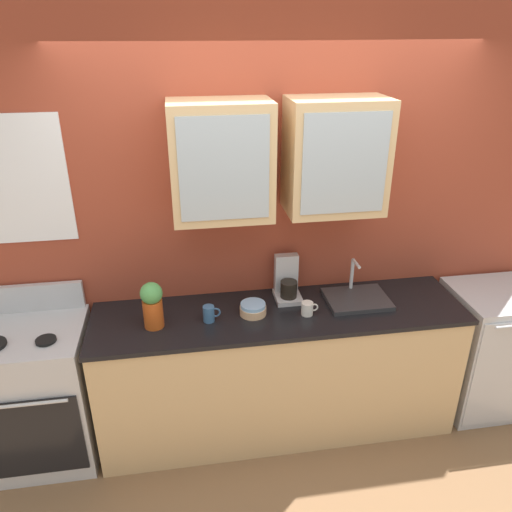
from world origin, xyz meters
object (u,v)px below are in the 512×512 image
cup_near_sink (308,308)px  dishwasher (488,349)px  stove_range (38,394)px  cup_near_bowls (209,314)px  bowl_stack (253,309)px  vase (152,304)px  coffee_maker (287,282)px  sink_faucet (357,298)px

cup_near_sink → dishwasher: 1.46m
stove_range → cup_near_bowls: (1.09, -0.04, 0.51)m
stove_range → bowl_stack: (1.37, -0.00, 0.50)m
bowl_stack → vase: 0.62m
coffee_maker → cup_near_bowls: bearing=-158.2°
dishwasher → vase: bearing=-179.1°
vase → dishwasher: vase is taller
stove_range → coffee_maker: coffee_maker is taller
cup_near_sink → dishwasher: cup_near_sink is taller
cup_near_bowls → vase: bearing=-179.0°
bowl_stack → cup_near_bowls: (-0.28, -0.03, 0.01)m
stove_range → vase: size_ratio=3.78×
stove_range → cup_near_sink: (1.70, -0.06, 0.50)m
bowl_stack → cup_near_bowls: 0.28m
sink_faucet → bowl_stack: (-0.70, -0.05, 0.02)m
vase → coffee_maker: 0.89m
stove_range → dishwasher: 3.07m
vase → coffee_maker: bearing=14.2°
vase → cup_near_sink: size_ratio=2.70×
stove_range → cup_near_sink: stove_range is taller
sink_faucet → dishwasher: size_ratio=0.44×
cup_near_bowls → coffee_maker: coffee_maker is taller
sink_faucet → bowl_stack: bearing=-175.6°
vase → sink_faucet: bearing=4.0°
dishwasher → coffee_maker: 1.57m
bowl_stack → cup_near_sink: cup_near_sink is taller
stove_range → dishwasher: (3.07, -0.00, -0.01)m
vase → cup_near_bowls: (0.33, 0.01, -0.10)m
dishwasher → coffee_maker: coffee_maker is taller
cup_near_bowls → coffee_maker: bearing=21.8°
sink_faucet → cup_near_bowls: 0.98m
stove_range → bowl_stack: 1.46m
cup_near_sink → coffee_maker: 0.26m
cup_near_bowls → dishwasher: 2.05m
sink_faucet → dishwasher: (1.01, -0.05, -0.49)m
bowl_stack → cup_near_sink: size_ratio=1.54×
cup_near_bowls → cup_near_sink: bearing=-2.1°
bowl_stack → vase: bearing=-176.4°
vase → cup_near_sink: bearing=-1.0°
vase → cup_near_bowls: vase is taller
coffee_maker → dishwasher: bearing=-7.1°
vase → cup_near_sink: (0.94, -0.02, -0.11)m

